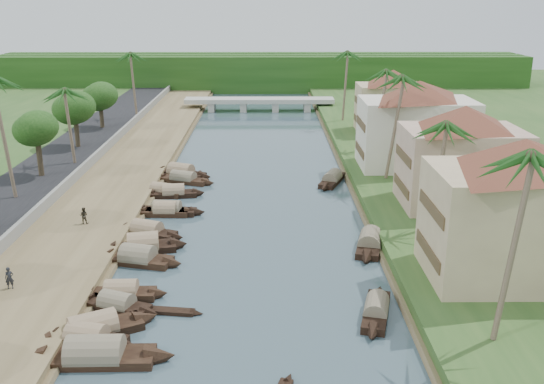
{
  "coord_description": "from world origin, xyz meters",
  "views": [
    {
      "loc": [
        1.42,
        -41.93,
        20.51
      ],
      "look_at": [
        1.91,
        15.55,
        2.0
      ],
      "focal_mm": 40.0,
      "sensor_mm": 36.0,
      "label": 1
    }
  ],
  "objects_px": {
    "sampan_0": "(95,356)",
    "sampan_1": "(87,339)",
    "person_near": "(9,278)",
    "building_near": "(517,209)",
    "bridge": "(259,102)"
  },
  "relations": [
    {
      "from": "bridge",
      "to": "sampan_0",
      "type": "bearing_deg",
      "value": -96.0
    },
    {
      "from": "building_near",
      "to": "sampan_1",
      "type": "distance_m",
      "value": 30.18
    },
    {
      "from": "building_near",
      "to": "sampan_1",
      "type": "height_order",
      "value": "building_near"
    },
    {
      "from": "sampan_0",
      "to": "person_near",
      "type": "height_order",
      "value": "person_near"
    },
    {
      "from": "bridge",
      "to": "building_near",
      "type": "height_order",
      "value": "building_near"
    },
    {
      "from": "building_near",
      "to": "bridge",
      "type": "bearing_deg",
      "value": 104.39
    },
    {
      "from": "sampan_0",
      "to": "person_near",
      "type": "bearing_deg",
      "value": 134.72
    },
    {
      "from": "sampan_0",
      "to": "person_near",
      "type": "xyz_separation_m",
      "value": [
        -8.12,
        7.97,
        1.18
      ]
    },
    {
      "from": "building_near",
      "to": "person_near",
      "type": "distance_m",
      "value": 36.16
    },
    {
      "from": "building_near",
      "to": "person_near",
      "type": "height_order",
      "value": "building_near"
    },
    {
      "from": "bridge",
      "to": "person_near",
      "type": "bearing_deg",
      "value": -102.66
    },
    {
      "from": "sampan_0",
      "to": "sampan_1",
      "type": "height_order",
      "value": "sampan_0"
    },
    {
      "from": "building_near",
      "to": "sampan_1",
      "type": "relative_size",
      "value": 2.09
    },
    {
      "from": "building_near",
      "to": "sampan_0",
      "type": "bearing_deg",
      "value": -162.2
    },
    {
      "from": "building_near",
      "to": "sampan_0",
      "type": "xyz_separation_m",
      "value": [
        -27.71,
        -8.9,
        -5.96
      ]
    }
  ]
}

